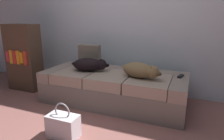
{
  "coord_description": "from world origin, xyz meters",
  "views": [
    {
      "loc": [
        0.98,
        -1.41,
        1.19
      ],
      "look_at": [
        0.0,
        1.0,
        0.5
      ],
      "focal_mm": 31.3,
      "sensor_mm": 36.0,
      "label": 1
    }
  ],
  "objects_px": {
    "dog_dark": "(90,65)",
    "dog_tan": "(140,70)",
    "couch": "(113,88)",
    "throw_pillow": "(90,56)",
    "bookshelf": "(24,57)",
    "handbag": "(63,126)",
    "tv_remote": "(181,76)"
  },
  "relations": [
    {
      "from": "tv_remote",
      "to": "handbag",
      "type": "distance_m",
      "value": 1.58
    },
    {
      "from": "bookshelf",
      "to": "couch",
      "type": "bearing_deg",
      "value": 1.35
    },
    {
      "from": "dog_tan",
      "to": "tv_remote",
      "type": "height_order",
      "value": "dog_tan"
    },
    {
      "from": "dog_tan",
      "to": "throw_pillow",
      "type": "height_order",
      "value": "throw_pillow"
    },
    {
      "from": "dog_dark",
      "to": "dog_tan",
      "type": "relative_size",
      "value": 0.95
    },
    {
      "from": "bookshelf",
      "to": "dog_tan",
      "type": "bearing_deg",
      "value": -1.7
    },
    {
      "from": "dog_dark",
      "to": "throw_pillow",
      "type": "xyz_separation_m",
      "value": [
        -0.15,
        0.28,
        0.07
      ]
    },
    {
      "from": "throw_pillow",
      "to": "bookshelf",
      "type": "bearing_deg",
      "value": -166.64
    },
    {
      "from": "throw_pillow",
      "to": "handbag",
      "type": "relative_size",
      "value": 0.9
    },
    {
      "from": "couch",
      "to": "handbag",
      "type": "relative_size",
      "value": 5.29
    },
    {
      "from": "couch",
      "to": "dog_tan",
      "type": "relative_size",
      "value": 3.5
    },
    {
      "from": "tv_remote",
      "to": "bookshelf",
      "type": "bearing_deg",
      "value": -161.76
    },
    {
      "from": "dog_dark",
      "to": "throw_pillow",
      "type": "height_order",
      "value": "throw_pillow"
    },
    {
      "from": "dog_tan",
      "to": "throw_pillow",
      "type": "bearing_deg",
      "value": 160.37
    },
    {
      "from": "dog_dark",
      "to": "throw_pillow",
      "type": "distance_m",
      "value": 0.32
    },
    {
      "from": "couch",
      "to": "dog_dark",
      "type": "bearing_deg",
      "value": -171.83
    },
    {
      "from": "couch",
      "to": "tv_remote",
      "type": "relative_size",
      "value": 13.32
    },
    {
      "from": "tv_remote",
      "to": "throw_pillow",
      "type": "relative_size",
      "value": 0.44
    },
    {
      "from": "throw_pillow",
      "to": "dog_tan",
      "type": "bearing_deg",
      "value": -19.63
    },
    {
      "from": "dog_tan",
      "to": "handbag",
      "type": "height_order",
      "value": "dog_tan"
    },
    {
      "from": "dog_tan",
      "to": "couch",
      "type": "bearing_deg",
      "value": 166.64
    },
    {
      "from": "couch",
      "to": "dog_tan",
      "type": "xyz_separation_m",
      "value": [
        0.41,
        -0.1,
        0.32
      ]
    },
    {
      "from": "couch",
      "to": "dog_tan",
      "type": "height_order",
      "value": "dog_tan"
    },
    {
      "from": "couch",
      "to": "dog_tan",
      "type": "distance_m",
      "value": 0.53
    },
    {
      "from": "couch",
      "to": "dog_dark",
      "type": "xyz_separation_m",
      "value": [
        -0.34,
        -0.05,
        0.32
      ]
    },
    {
      "from": "couch",
      "to": "dog_dark",
      "type": "distance_m",
      "value": 0.47
    },
    {
      "from": "dog_dark",
      "to": "throw_pillow",
      "type": "relative_size",
      "value": 1.6
    },
    {
      "from": "handbag",
      "to": "bookshelf",
      "type": "relative_size",
      "value": 0.34
    },
    {
      "from": "dog_tan",
      "to": "dog_dark",
      "type": "bearing_deg",
      "value": 176.35
    },
    {
      "from": "throw_pillow",
      "to": "handbag",
      "type": "distance_m",
      "value": 1.37
    },
    {
      "from": "dog_dark",
      "to": "bookshelf",
      "type": "relative_size",
      "value": 0.49
    },
    {
      "from": "dog_dark",
      "to": "tv_remote",
      "type": "height_order",
      "value": "dog_dark"
    }
  ]
}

